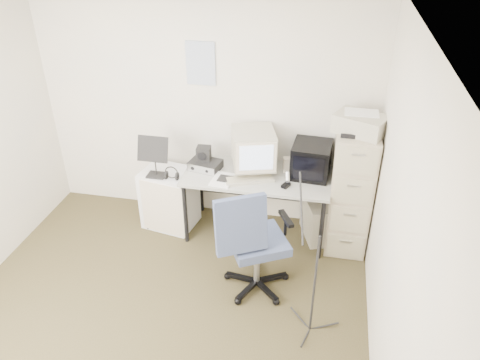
% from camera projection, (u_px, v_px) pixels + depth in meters
% --- Properties ---
extents(floor, '(3.60, 3.60, 0.01)m').
position_uv_depth(floor, '(156.00, 323.00, 4.05)').
color(floor, '#3C321B').
rests_on(floor, ground).
extents(ceiling, '(3.60, 3.60, 0.01)m').
position_uv_depth(ceiling, '(118.00, 27.00, 2.77)').
color(ceiling, white).
rests_on(ceiling, ground).
extents(wall_back, '(3.60, 0.02, 2.50)m').
position_uv_depth(wall_back, '(205.00, 110.00, 4.93)').
color(wall_back, '#F3E5C5').
rests_on(wall_back, ground).
extents(wall_right, '(0.02, 3.60, 2.50)m').
position_uv_depth(wall_right, '(396.00, 232.00, 3.10)').
color(wall_right, '#F3E5C5').
rests_on(wall_right, ground).
extents(wall_calendar, '(0.30, 0.02, 0.44)m').
position_uv_depth(wall_calendar, '(201.00, 63.00, 4.66)').
color(wall_calendar, white).
rests_on(wall_calendar, wall_back).
extents(filing_cabinet, '(0.40, 0.60, 1.30)m').
position_uv_depth(filing_cabinet, '(351.00, 190.00, 4.70)').
color(filing_cabinet, tan).
rests_on(filing_cabinet, floor).
extents(printer, '(0.54, 0.47, 0.17)m').
position_uv_depth(printer, '(361.00, 124.00, 4.28)').
color(printer, '#B2B0A2').
rests_on(printer, filing_cabinet).
extents(desk, '(1.50, 0.70, 0.73)m').
position_uv_depth(desk, '(257.00, 204.00, 4.98)').
color(desk, '#A6A6A5').
rests_on(desk, floor).
extents(crt_monitor, '(0.52, 0.54, 0.46)m').
position_uv_depth(crt_monitor, '(253.00, 152.00, 4.74)').
color(crt_monitor, '#B2B0A2').
rests_on(crt_monitor, desk).
extents(crt_tv, '(0.40, 0.42, 0.34)m').
position_uv_depth(crt_tv, '(311.00, 160.00, 4.71)').
color(crt_tv, black).
rests_on(crt_tv, desk).
extents(desk_speaker, '(0.10, 0.10, 0.15)m').
position_uv_depth(desk_speaker, '(287.00, 165.00, 4.82)').
color(desk_speaker, beige).
rests_on(desk_speaker, desk).
extents(keyboard, '(0.52, 0.35, 0.03)m').
position_uv_depth(keyboard, '(249.00, 179.00, 4.68)').
color(keyboard, '#B2B0A2').
rests_on(keyboard, desk).
extents(mouse, '(0.09, 0.11, 0.03)m').
position_uv_depth(mouse, '(286.00, 185.00, 4.58)').
color(mouse, black).
rests_on(mouse, desk).
extents(radio_receiver, '(0.35, 0.28, 0.09)m').
position_uv_depth(radio_receiver, '(205.00, 165.00, 4.88)').
color(radio_receiver, black).
rests_on(radio_receiver, desk).
extents(radio_speaker, '(0.15, 0.14, 0.14)m').
position_uv_depth(radio_speaker, '(204.00, 153.00, 4.85)').
color(radio_speaker, black).
rests_on(radio_speaker, radio_receiver).
extents(papers, '(0.23, 0.30, 0.02)m').
position_uv_depth(papers, '(223.00, 180.00, 4.69)').
color(papers, white).
rests_on(papers, desk).
extents(pc_tower, '(0.35, 0.51, 0.44)m').
position_uv_depth(pc_tower, '(315.00, 219.00, 5.00)').
color(pc_tower, '#B2B0A2').
rests_on(pc_tower, floor).
extents(office_chair, '(0.86, 0.86, 1.09)m').
position_uv_depth(office_chair, '(258.00, 240.00, 4.16)').
color(office_chair, '#3B4563').
rests_on(office_chair, floor).
extents(side_cart, '(0.61, 0.52, 0.67)m').
position_uv_depth(side_cart, '(170.00, 198.00, 5.14)').
color(side_cart, white).
rests_on(side_cart, floor).
extents(music_stand, '(0.33, 0.18, 0.47)m').
position_uv_depth(music_stand, '(155.00, 156.00, 4.78)').
color(music_stand, black).
rests_on(music_stand, side_cart).
extents(headphones, '(0.18, 0.18, 0.03)m').
position_uv_depth(headphones, '(172.00, 175.00, 4.82)').
color(headphones, black).
rests_on(headphones, side_cart).
extents(mic_stand, '(0.02, 0.02, 1.30)m').
position_uv_depth(mic_stand, '(316.00, 271.00, 3.66)').
color(mic_stand, black).
rests_on(mic_stand, floor).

